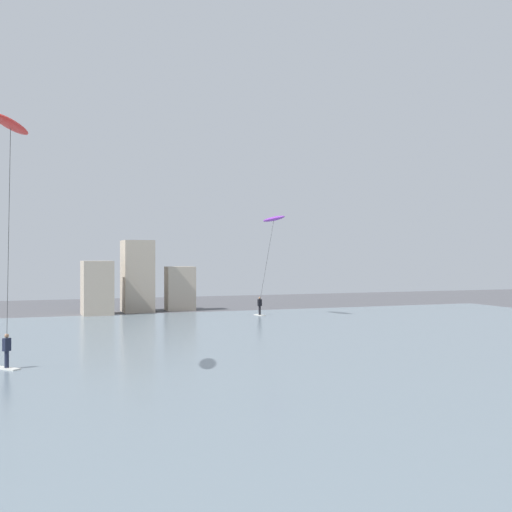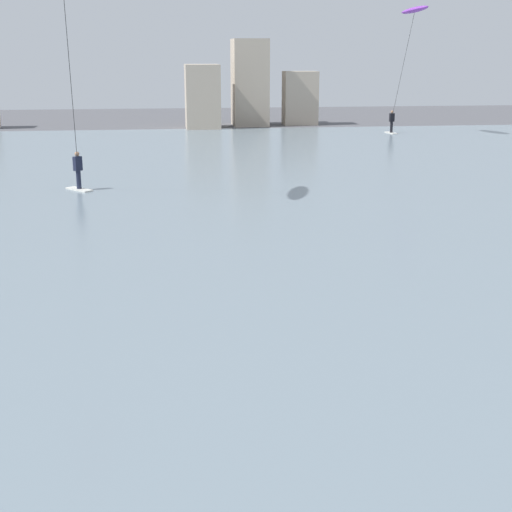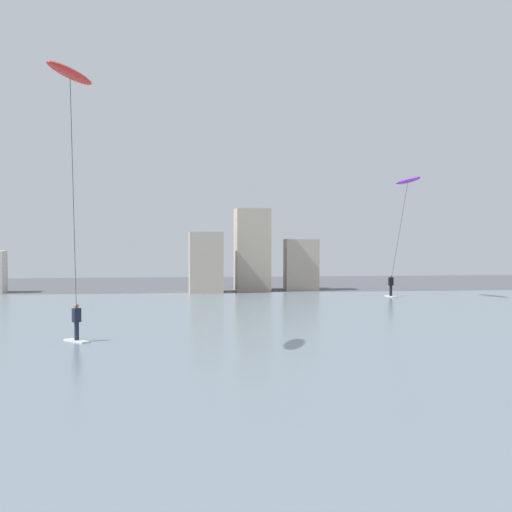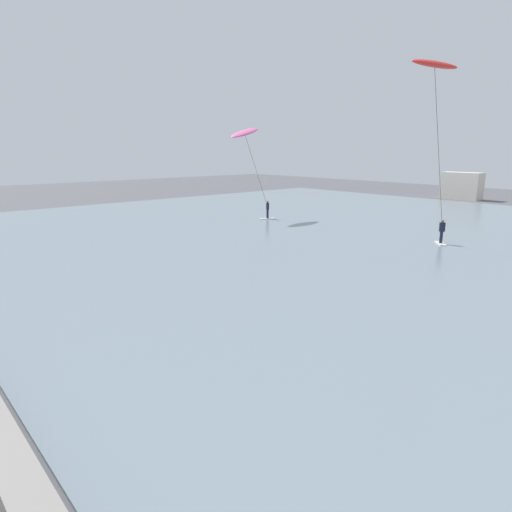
% 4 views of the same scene
% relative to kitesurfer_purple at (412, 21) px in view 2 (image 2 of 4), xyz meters
% --- Properties ---
extents(water_bay, '(84.00, 52.00, 0.10)m').
position_rel_kitesurfer_purple_xyz_m(water_bay, '(-15.58, -19.58, -7.85)').
color(water_bay, slate).
rests_on(water_bay, ground).
extents(far_shore_buildings, '(30.67, 5.94, 6.89)m').
position_rel_kitesurfer_purple_xyz_m(far_shore_buildings, '(-15.12, 9.16, -5.24)').
color(far_shore_buildings, beige).
rests_on(far_shore_buildings, ground).
extents(kitesurfer_purple, '(1.91, 3.81, 8.89)m').
position_rel_kitesurfer_purple_xyz_m(kitesurfer_purple, '(0.00, 0.00, 0.00)').
color(kitesurfer_purple, silver).
rests_on(kitesurfer_purple, water_bay).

